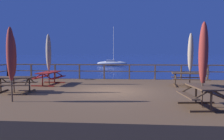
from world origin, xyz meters
TOP-DOWN VIEW (x-y plane):
  - ground_plane at (0.00, 0.00)m, footprint 600.00×600.00m
  - wooden_deck at (0.00, 0.00)m, footprint 16.84×10.51m
  - railing_waterside_far at (-0.00, 5.10)m, footprint 16.64×0.10m
  - picnic_table_mid_centre at (4.42, 2.09)m, footprint 2.11×1.57m
  - picnic_table_back_right at (-4.57, -0.85)m, footprint 1.85×1.51m
  - picnic_table_mid_right at (3.53, -3.19)m, footprint 1.55×1.75m
  - picnic_table_back_left at (-3.94, 2.00)m, footprint 1.56×2.12m
  - patio_umbrella_short_mid at (4.44, 2.11)m, footprint 0.32×0.32m
  - patio_umbrella_short_front at (-4.62, -0.86)m, footprint 0.32×0.32m
  - patio_umbrella_tall_mid_left at (3.50, -3.18)m, footprint 0.32×0.32m
  - patio_umbrella_tall_back_right at (-3.95, 2.08)m, footprint 0.32×0.32m
  - patio_umbrella_tall_front at (-3.66, -2.82)m, footprint 0.32×0.32m
  - lamp_post_hooked at (-7.59, 4.41)m, footprint 0.52×0.54m
  - sailboat_distant at (-2.67, 33.99)m, footprint 6.07×1.96m

SIDE VIEW (x-z plane):
  - ground_plane at x=0.00m, z-range 0.00..0.00m
  - wooden_deck at x=0.00m, z-range 0.00..0.65m
  - sailboat_distant at x=-2.67m, z-range -3.35..4.37m
  - picnic_table_mid_right at x=3.53m, z-range 0.81..1.58m
  - picnic_table_back_right at x=-4.57m, z-range 0.81..1.59m
  - picnic_table_mid_centre at x=4.42m, z-range 0.82..1.59m
  - picnic_table_back_left at x=-3.94m, z-range 0.82..1.59m
  - railing_waterside_far at x=0.00m, z-range 0.85..1.94m
  - patio_umbrella_short_front at x=-4.62m, z-range 1.02..3.81m
  - patio_umbrella_tall_front at x=-3.66m, z-range 1.04..3.97m
  - patio_umbrella_tall_mid_left at x=3.50m, z-range 1.05..4.05m
  - patio_umbrella_tall_back_right at x=-3.95m, z-range 1.06..4.12m
  - patio_umbrella_short_mid at x=4.44m, z-range 1.06..4.12m
  - lamp_post_hooked at x=-7.59m, z-range 1.16..4.36m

